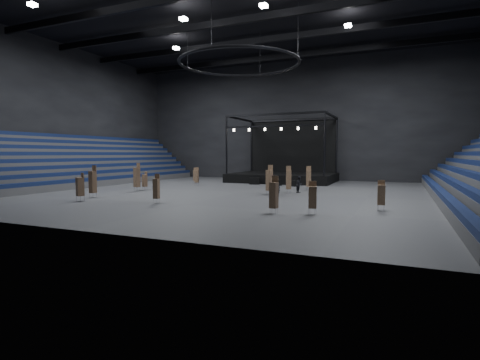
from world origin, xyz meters
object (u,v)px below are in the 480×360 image
at_px(flight_case_right, 293,183).
at_px(chair_stack_5, 309,178).
at_px(chair_stack_0, 145,180).
at_px(flight_case_left, 255,181).
at_px(stage, 284,171).
at_px(chair_stack_4, 269,180).
at_px(chair_stack_3, 274,185).
at_px(chair_stack_13, 197,176).
at_px(chair_stack_2, 312,197).
at_px(chair_stack_8, 156,188).
at_px(chair_stack_9, 289,179).
at_px(chair_stack_6, 195,175).
at_px(chair_stack_10, 381,194).
at_px(crew_member, 299,185).
at_px(chair_stack_12, 80,186).
at_px(chair_stack_7, 137,177).
at_px(chair_stack_11, 93,181).
at_px(chair_stack_1, 274,194).
at_px(flight_case_mid, 277,182).

xyz_separation_m(flight_case_right, chair_stack_5, (2.92, -4.40, 1.00)).
bearing_deg(chair_stack_0, flight_case_left, 76.18).
distance_m(stage, chair_stack_4, 18.06).
relative_size(chair_stack_3, chair_stack_13, 0.79).
distance_m(stage, chair_stack_2, 29.24).
height_order(chair_stack_8, chair_stack_9, chair_stack_9).
distance_m(flight_case_left, chair_stack_6, 8.02).
bearing_deg(chair_stack_9, stage, 88.21).
height_order(chair_stack_0, chair_stack_9, chair_stack_9).
relative_size(chair_stack_10, crew_member, 1.27).
xyz_separation_m(chair_stack_0, chair_stack_12, (1.15, -10.01, 0.19)).
distance_m(stage, crew_member, 15.61).
bearing_deg(chair_stack_0, chair_stack_8, -26.21).
distance_m(chair_stack_7, chair_stack_12, 8.79).
relative_size(chair_stack_7, chair_stack_11, 1.03).
bearing_deg(chair_stack_9, crew_member, 28.78).
bearing_deg(chair_stack_11, chair_stack_1, -1.83).
xyz_separation_m(flight_case_right, chair_stack_8, (-5.99, -19.22, 0.83)).
height_order(flight_case_left, chair_stack_0, chair_stack_0).
bearing_deg(stage, chair_stack_3, -76.84).
relative_size(chair_stack_7, crew_member, 1.78).
height_order(chair_stack_0, chair_stack_8, chair_stack_8).
bearing_deg(flight_case_mid, chair_stack_9, -65.09).
bearing_deg(chair_stack_6, chair_stack_13, -76.12).
distance_m(chair_stack_10, chair_stack_13, 25.68).
xyz_separation_m(flight_case_left, chair_stack_3, (5.98, -10.35, 0.53)).
xyz_separation_m(chair_stack_3, chair_stack_4, (-0.21, -0.77, 0.50)).
bearing_deg(flight_case_mid, chair_stack_11, -120.90).
distance_m(chair_stack_1, chair_stack_12, 16.83).
bearing_deg(crew_member, flight_case_mid, 43.10).
height_order(chair_stack_2, chair_stack_5, chair_stack_5).
distance_m(chair_stack_2, chair_stack_9, 13.05).
relative_size(chair_stack_2, chair_stack_9, 0.80).
relative_size(flight_case_left, chair_stack_6, 0.61).
bearing_deg(chair_stack_11, chair_stack_6, 94.70).
bearing_deg(chair_stack_6, flight_case_right, -15.86).
xyz_separation_m(stage, chair_stack_10, (14.00, -23.96, -0.32)).
relative_size(chair_stack_1, chair_stack_2, 1.15).
distance_m(flight_case_left, flight_case_right, 5.34).
distance_m(flight_case_left, chair_stack_12, 22.83).
distance_m(chair_stack_1, chair_stack_4, 11.25).
distance_m(chair_stack_2, chair_stack_11, 20.28).
bearing_deg(chair_stack_1, chair_stack_13, 140.08).
bearing_deg(stage, chair_stack_8, -95.89).
bearing_deg(chair_stack_9, chair_stack_3, -144.75).
bearing_deg(chair_stack_10, chair_stack_13, 143.74).
xyz_separation_m(chair_stack_6, chair_stack_13, (1.74, -2.65, 0.05)).
relative_size(flight_case_mid, chair_stack_7, 0.39).
xyz_separation_m(chair_stack_3, chair_stack_8, (-6.70, -9.70, 0.23)).
bearing_deg(stage, flight_case_right, -66.32).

